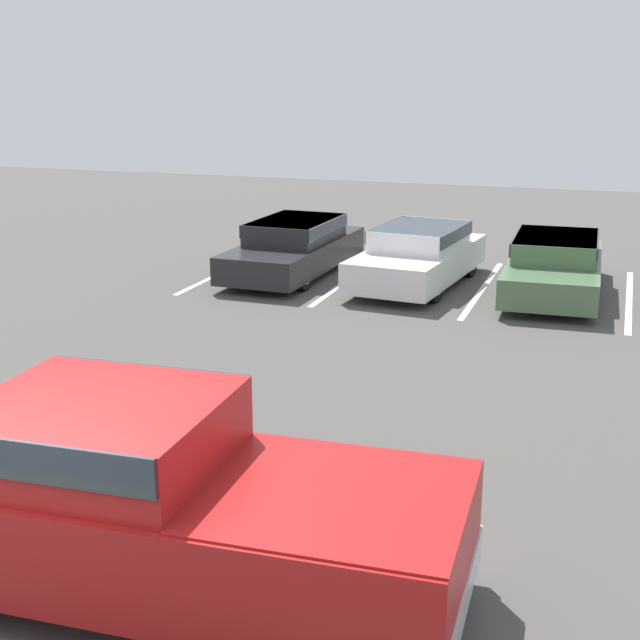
{
  "coord_description": "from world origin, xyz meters",
  "views": [
    {
      "loc": [
        4.23,
        -5.27,
        4.38
      ],
      "look_at": [
        0.31,
        6.11,
        1.0
      ],
      "focal_mm": 50.0,
      "sensor_mm": 36.0,
      "label": 1
    }
  ],
  "objects_px": {
    "pickup_truck": "(136,499)",
    "parked_sedan_c": "(555,263)",
    "parked_sedan_a": "(294,245)",
    "wheel_stop_curb": "(410,252)",
    "parked_sedan_b": "(419,254)"
  },
  "relations": [
    {
      "from": "parked_sedan_b",
      "to": "parked_sedan_c",
      "type": "relative_size",
      "value": 0.94
    },
    {
      "from": "parked_sedan_a",
      "to": "parked_sedan_b",
      "type": "bearing_deg",
      "value": 89.52
    },
    {
      "from": "parked_sedan_b",
      "to": "parked_sedan_a",
      "type": "bearing_deg",
      "value": -86.54
    },
    {
      "from": "parked_sedan_b",
      "to": "wheel_stop_curb",
      "type": "height_order",
      "value": "parked_sedan_b"
    },
    {
      "from": "parked_sedan_a",
      "to": "wheel_stop_curb",
      "type": "height_order",
      "value": "parked_sedan_a"
    },
    {
      "from": "pickup_truck",
      "to": "parked_sedan_c",
      "type": "xyz_separation_m",
      "value": [
        2.47,
        12.23,
        -0.25
      ]
    },
    {
      "from": "parked_sedan_b",
      "to": "wheel_stop_curb",
      "type": "relative_size",
      "value": 2.57
    },
    {
      "from": "parked_sedan_c",
      "to": "parked_sedan_b",
      "type": "bearing_deg",
      "value": -88.52
    },
    {
      "from": "pickup_truck",
      "to": "parked_sedan_c",
      "type": "height_order",
      "value": "pickup_truck"
    },
    {
      "from": "wheel_stop_curb",
      "to": "pickup_truck",
      "type": "bearing_deg",
      "value": -85.49
    },
    {
      "from": "wheel_stop_curb",
      "to": "parked_sedan_a",
      "type": "bearing_deg",
      "value": -123.77
    },
    {
      "from": "pickup_truck",
      "to": "parked_sedan_b",
      "type": "distance_m",
      "value": 12.08
    },
    {
      "from": "parked_sedan_c",
      "to": "wheel_stop_curb",
      "type": "relative_size",
      "value": 2.73
    },
    {
      "from": "parked_sedan_a",
      "to": "wheel_stop_curb",
      "type": "xyz_separation_m",
      "value": [
        1.95,
        2.92,
        -0.58
      ]
    },
    {
      "from": "parked_sedan_b",
      "to": "parked_sedan_c",
      "type": "bearing_deg",
      "value": 99.1
    }
  ]
}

